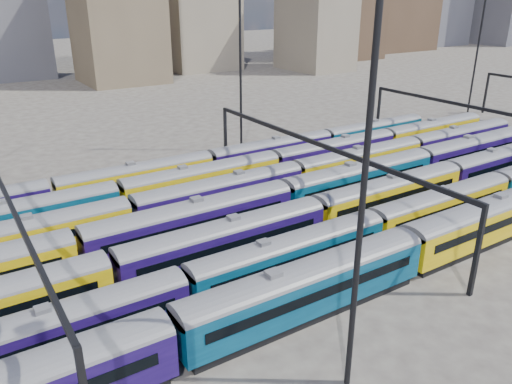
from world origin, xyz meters
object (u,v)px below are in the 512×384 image
rake_0 (486,217)px  rake_2 (316,212)px  mast_2 (365,172)px  rake_1 (441,203)px

rake_0 → rake_2: bearing=141.7°
rake_0 → mast_2: bearing=-163.6°
rake_1 → rake_2: (-12.57, 5.00, 0.14)m
rake_1 → mast_2: mast_2 is taller
rake_1 → mast_2: bearing=-153.2°
rake_2 → mast_2: (-11.14, -17.00, 11.34)m
rake_1 → rake_2: rake_2 is taller
rake_2 → mast_2: 23.28m
rake_0 → rake_2: 16.12m
rake_0 → mast_2: mast_2 is taller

